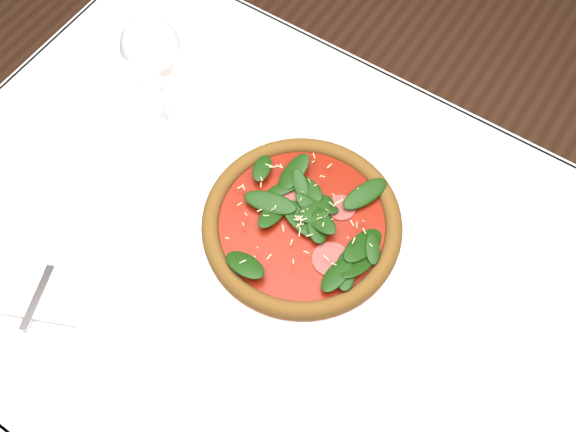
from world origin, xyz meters
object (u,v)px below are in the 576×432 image
Objects in this scene: plate at (302,228)px; wine_glass at (153,56)px; pizza at (302,222)px; napkin at (39,299)px.

wine_glass is (-0.29, 0.05, 0.15)m from plate.
pizza reaches higher than napkin.
plate is 0.40m from napkin.
pizza is (0.00, 0.00, 0.02)m from plate.
plate is 2.63× the size of napkin.
pizza is at bearing 49.84° from napkin.
pizza is 1.65× the size of wine_glass.
napkin is (-0.25, -0.30, -0.00)m from plate.
wine_glass reaches higher than plate.
plate is at bearing 180.00° from pizza.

